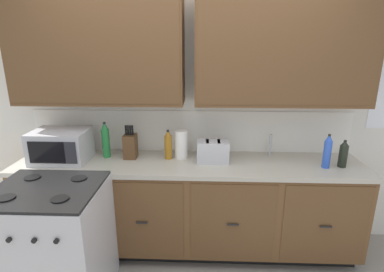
{
  "coord_description": "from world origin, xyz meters",
  "views": [
    {
      "loc": [
        0.13,
        -2.25,
        1.92
      ],
      "look_at": [
        0.03,
        0.27,
        1.16
      ],
      "focal_mm": 28.7,
      "sensor_mm": 36.0,
      "label": 1
    }
  ],
  "objects": [
    {
      "name": "microwave",
      "position": [
        -1.14,
        0.29,
        1.05
      ],
      "size": [
        0.48,
        0.37,
        0.28
      ],
      "color": "#B7B7BC",
      "rests_on": "counter_run"
    },
    {
      "name": "knife_block",
      "position": [
        -0.54,
        0.39,
        1.02
      ],
      "size": [
        0.11,
        0.14,
        0.31
      ],
      "color": "#52361E",
      "rests_on": "counter_run"
    },
    {
      "name": "bottle_blue",
      "position": [
        1.17,
        0.22,
        1.05
      ],
      "size": [
        0.06,
        0.06,
        0.3
      ],
      "color": "blue",
      "rests_on": "counter_run"
    },
    {
      "name": "ground_plane",
      "position": [
        0.0,
        0.0,
        0.0
      ],
      "size": [
        8.0,
        8.0,
        0.0
      ],
      "primitive_type": "plane",
      "color": "gray"
    },
    {
      "name": "bottle_green",
      "position": [
        -0.77,
        0.39,
        1.07
      ],
      "size": [
        0.07,
        0.07,
        0.33
      ],
      "color": "#237A38",
      "rests_on": "counter_run"
    },
    {
      "name": "bottle_dark",
      "position": [
        1.32,
        0.24,
        1.02
      ],
      "size": [
        0.07,
        0.07,
        0.24
      ],
      "color": "black",
      "rests_on": "counter_run"
    },
    {
      "name": "stove_range",
      "position": [
        -0.99,
        -0.33,
        0.47
      ],
      "size": [
        0.76,
        0.68,
        0.95
      ],
      "color": "#B7B7BC",
      "rests_on": "ground_plane"
    },
    {
      "name": "counter_run",
      "position": [
        0.0,
        0.3,
        0.47
      ],
      "size": [
        3.08,
        0.64,
        0.91
      ],
      "color": "black",
      "rests_on": "ground_plane"
    },
    {
      "name": "sink_faucet",
      "position": [
        0.76,
        0.51,
        1.01
      ],
      "size": [
        0.02,
        0.02,
        0.2
      ],
      "primitive_type": "cylinder",
      "color": "#B2B5BA",
      "rests_on": "counter_run"
    },
    {
      "name": "toaster",
      "position": [
        0.21,
        0.32,
        1.0
      ],
      "size": [
        0.28,
        0.18,
        0.19
      ],
      "color": "#B7B7BC",
      "rests_on": "counter_run"
    },
    {
      "name": "bottle_amber",
      "position": [
        -0.19,
        0.37,
        1.04
      ],
      "size": [
        0.07,
        0.07,
        0.27
      ],
      "color": "#9E6619",
      "rests_on": "counter_run"
    },
    {
      "name": "wall_unit",
      "position": [
        0.0,
        0.5,
        1.65
      ],
      "size": [
        4.25,
        0.4,
        2.45
      ],
      "color": "silver",
      "rests_on": "ground_plane"
    },
    {
      "name": "paper_towel_roll",
      "position": [
        -0.07,
        0.4,
        1.04
      ],
      "size": [
        0.12,
        0.12,
        0.26
      ],
      "primitive_type": "cylinder",
      "color": "white",
      "rests_on": "counter_run"
    }
  ]
}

